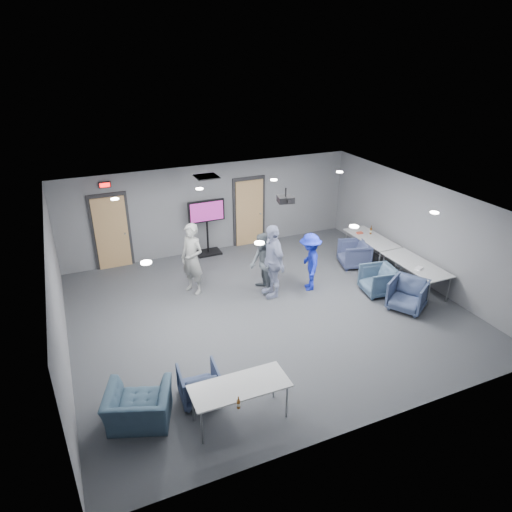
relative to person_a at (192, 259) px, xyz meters
name	(u,v)px	position (x,y,z in m)	size (l,w,h in m)	color
floor	(267,311)	(1.34, -1.63, -0.94)	(9.00, 9.00, 0.00)	#33353A
ceiling	(268,205)	(1.34, -1.63, 1.76)	(9.00, 9.00, 0.00)	silver
wall_back	(212,208)	(1.34, 2.37, 0.41)	(9.00, 0.02, 2.70)	slate
wall_front	(374,362)	(1.34, -5.63, 0.41)	(9.00, 0.02, 2.70)	slate
wall_left	(58,301)	(-3.16, -1.63, 0.41)	(0.02, 8.00, 2.70)	slate
wall_right	(421,231)	(5.84, -1.63, 0.41)	(0.02, 8.00, 2.70)	slate
door_left	(112,232)	(-1.66, 2.33, 0.13)	(1.06, 0.17, 2.24)	black
door_right	(249,212)	(2.54, 2.33, 0.13)	(1.06, 0.17, 2.24)	black
exit_sign	(105,185)	(-1.66, 2.30, 1.51)	(0.32, 0.08, 0.16)	black
hvac_diffuser	(206,177)	(0.84, 1.17, 1.75)	(0.60, 0.60, 0.03)	black
downlights	(268,206)	(1.34, -1.63, 1.75)	(6.18, 3.78, 0.02)	white
person_a	(192,259)	(0.00, 0.00, 0.00)	(0.68, 0.45, 1.87)	gray
person_b	(263,264)	(1.63, -0.74, -0.13)	(0.78, 0.61, 1.61)	#565F68
person_c	(272,261)	(1.79, -0.95, 0.02)	(1.12, 0.47, 1.92)	#9DA6CA
person_d	(310,262)	(2.82, -1.05, -0.16)	(1.00, 0.57, 1.55)	#1C2BB8
chair_right_a	(354,254)	(4.69, -0.38, -0.57)	(0.79, 0.82, 0.74)	#3D4669
chair_right_b	(378,280)	(4.33, -1.97, -0.57)	(0.78, 0.80, 0.73)	#3D5269
chair_right_c	(408,295)	(4.51, -2.88, -0.56)	(0.81, 0.84, 0.76)	#3A4664
chair_front_a	(199,384)	(-1.04, -3.86, -0.61)	(0.70, 0.72, 0.65)	#3A4665
chair_front_b	(139,407)	(-2.14, -4.03, -0.59)	(1.05, 0.92, 0.69)	#384F62
table_right_a	(371,239)	(5.34, -0.25, -0.25)	(0.76, 1.81, 0.73)	#A6A9AA
table_right_b	(416,265)	(5.34, -2.15, -0.25)	(0.79, 1.90, 0.73)	#A6A9AA
table_front_left	(240,388)	(-0.54, -4.63, -0.26)	(1.68, 0.71, 0.73)	#A6A9AA
bottle_front	(239,404)	(-0.75, -5.10, -0.12)	(0.06, 0.06, 0.23)	#623810
bottle_right	(371,231)	(5.48, -0.02, -0.11)	(0.07, 0.07, 0.26)	#623810
snack_box	(360,233)	(5.20, 0.14, -0.19)	(0.18, 0.12, 0.04)	#BF462F
wrapper	(419,268)	(5.18, -2.43, -0.18)	(0.20, 0.14, 0.05)	white
tv_stand	(207,224)	(1.08, 2.12, 0.03)	(1.11, 0.53, 1.71)	black
projector	(286,199)	(2.29, -0.62, 1.47)	(0.45, 0.41, 0.37)	black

